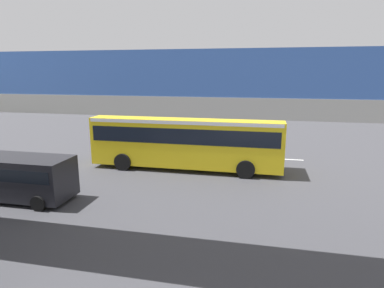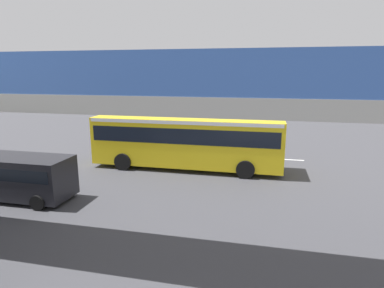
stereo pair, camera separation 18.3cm
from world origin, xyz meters
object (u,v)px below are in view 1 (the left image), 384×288
object	(u,v)px
bicycle_red	(20,176)
pedestrian	(94,146)
parked_van	(20,175)
city_bus	(187,138)
traffic_sign	(220,127)

from	to	relation	value
bicycle_red	pedestrian	distance (m)	5.61
parked_van	bicycle_red	distance (m)	2.92
city_bus	parked_van	xyz separation A→B (m)	(6.36, 6.61, -0.70)
city_bus	bicycle_red	world-z (taller)	city_bus
traffic_sign	bicycle_red	bearing A→B (deg)	42.88
pedestrian	traffic_sign	xyz separation A→B (m)	(-8.22, -3.66, 1.00)
parked_van	traffic_sign	size ratio (longest dim) A/B	1.71
bicycle_red	pedestrian	xyz separation A→B (m)	(-1.51, -5.37, 0.51)
pedestrian	city_bus	bearing A→B (deg)	172.73
bicycle_red	parked_van	bearing A→B (deg)	131.88
city_bus	bicycle_red	xyz separation A→B (m)	(8.23, 4.52, -1.51)
pedestrian	bicycle_red	bearing A→B (deg)	74.26
city_bus	parked_van	bearing A→B (deg)	46.09
city_bus	traffic_sign	bearing A→B (deg)	-108.33
pedestrian	traffic_sign	world-z (taller)	traffic_sign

